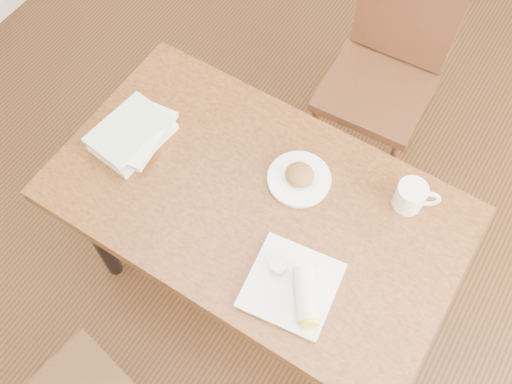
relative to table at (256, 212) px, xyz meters
The scene contains 7 objects.
ground 0.67m from the table, ahead, with size 4.00×5.00×0.01m, color #472814.
table is the anchor object (origin of this frame).
chair_far 0.91m from the table, 85.90° to the left, with size 0.44×0.44×0.95m.
plate_scone 0.19m from the table, 58.63° to the left, with size 0.20×0.20×0.06m.
coffee_mug 0.49m from the table, 30.54° to the left, with size 0.13×0.09×0.09m.
plate_burrito 0.34m from the table, 37.12° to the right, with size 0.28×0.28×0.08m.
book_stack 0.47m from the table, behind, with size 0.22×0.28×0.07m.
Camera 1 is at (0.44, -0.70, 2.32)m, focal length 40.00 mm.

